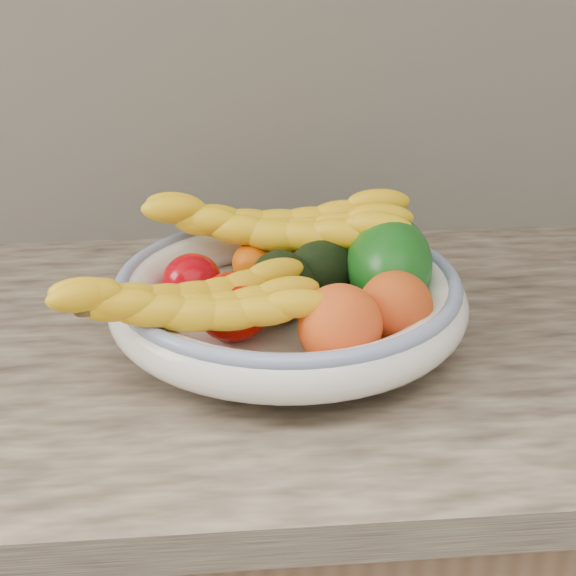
# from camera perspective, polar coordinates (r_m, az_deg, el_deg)

# --- Properties ---
(fruit_bowl) EXTENTS (0.39, 0.39, 0.08)m
(fruit_bowl) POSITION_cam_1_polar(r_m,az_deg,el_deg) (0.88, 0.00, -0.68)
(fruit_bowl) COLOR white
(fruit_bowl) RESTS_ON kitchen_counter
(clementine_back_left) EXTENTS (0.06, 0.06, 0.05)m
(clementine_back_left) POSITION_cam_1_polar(r_m,az_deg,el_deg) (0.95, -2.39, 1.81)
(clementine_back_left) COLOR #E56004
(clementine_back_left) RESTS_ON fruit_bowl
(clementine_back_right) EXTENTS (0.06, 0.06, 0.05)m
(clementine_back_right) POSITION_cam_1_polar(r_m,az_deg,el_deg) (0.99, 0.16, 2.65)
(clementine_back_right) COLOR #FF5605
(clementine_back_right) RESTS_ON fruit_bowl
(tomato_left) EXTENTS (0.07, 0.07, 0.06)m
(tomato_left) POSITION_cam_1_polar(r_m,az_deg,el_deg) (0.89, -6.84, 0.54)
(tomato_left) COLOR #AF0008
(tomato_left) RESTS_ON fruit_bowl
(tomato_near_left) EXTENTS (0.09, 0.09, 0.07)m
(tomato_near_left) POSITION_cam_1_polar(r_m,az_deg,el_deg) (0.83, -3.94, -1.34)
(tomato_near_left) COLOR #B90500
(tomato_near_left) RESTS_ON fruit_bowl
(avocado_center) EXTENTS (0.08, 0.11, 0.07)m
(avocado_center) POSITION_cam_1_polar(r_m,az_deg,el_deg) (0.87, -0.40, 0.33)
(avocado_center) COLOR black
(avocado_center) RESTS_ON fruit_bowl
(avocado_right) EXTENTS (0.12, 0.12, 0.07)m
(avocado_right) POSITION_cam_1_polar(r_m,az_deg,el_deg) (0.91, 2.60, 1.46)
(avocado_right) COLOR black
(avocado_right) RESTS_ON fruit_bowl
(green_mango) EXTENTS (0.12, 0.15, 0.13)m
(green_mango) POSITION_cam_1_polar(r_m,az_deg,el_deg) (0.90, 7.14, 1.81)
(green_mango) COLOR #0E4E10
(green_mango) RESTS_ON fruit_bowl
(peach_front) EXTENTS (0.11, 0.11, 0.08)m
(peach_front) POSITION_cam_1_polar(r_m,az_deg,el_deg) (0.78, 3.72, -2.71)
(peach_front) COLOR orange
(peach_front) RESTS_ON fruit_bowl
(peach_right) EXTENTS (0.09, 0.09, 0.08)m
(peach_right) POSITION_cam_1_polar(r_m,az_deg,el_deg) (0.82, 7.65, -1.41)
(peach_right) COLOR orange
(peach_right) RESTS_ON fruit_bowl
(banana_bunch_back) EXTENTS (0.35, 0.18, 0.09)m
(banana_bunch_back) POSITION_cam_1_polar(r_m,az_deg,el_deg) (0.95, -0.88, 3.93)
(banana_bunch_back) COLOR yellow
(banana_bunch_back) RESTS_ON fruit_bowl
(banana_bunch_front) EXTENTS (0.29, 0.16, 0.08)m
(banana_bunch_front) POSITION_cam_1_polar(r_m,az_deg,el_deg) (0.78, -6.98, -1.59)
(banana_bunch_front) COLOR yellow
(banana_bunch_front) RESTS_ON fruit_bowl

